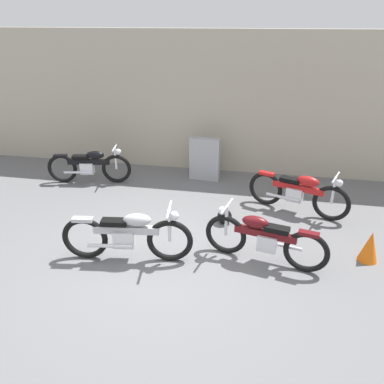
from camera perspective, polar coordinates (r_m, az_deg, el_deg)
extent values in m
plane|color=slate|center=(6.60, -4.57, -9.91)|extent=(40.00, 40.00, 0.00)
cube|color=#B2A893|center=(9.91, 1.75, 13.32)|extent=(18.00, 0.30, 3.52)
cube|color=#9E9EA3|center=(9.43, 1.94, 4.99)|extent=(0.77, 0.28, 1.08)
sphere|color=black|center=(7.56, 4.95, -3.71)|extent=(0.29, 0.29, 0.29)
cone|color=orange|center=(7.04, 25.33, -7.45)|extent=(0.32, 0.32, 0.55)
torus|color=black|center=(6.55, 5.12, -6.43)|extent=(0.73, 0.25, 0.73)
torus|color=black|center=(6.34, 16.90, -8.70)|extent=(0.73, 0.25, 0.73)
cube|color=silver|center=(6.39, 11.35, -7.52)|extent=(0.36, 0.27, 0.28)
cube|color=#590F14|center=(6.31, 11.03, -6.21)|extent=(1.02, 0.32, 0.12)
ellipsoid|color=#590F14|center=(6.26, 9.56, -4.49)|extent=(0.47, 0.29, 0.20)
cube|color=black|center=(6.22, 12.74, -5.48)|extent=(0.43, 0.26, 0.08)
cube|color=#590F14|center=(6.16, 17.29, -6.06)|extent=(0.34, 0.19, 0.06)
cylinder|color=silver|center=(6.41, 5.21, -4.33)|extent=(0.06, 0.06, 0.55)
cylinder|color=silver|center=(6.28, 5.31, -2.14)|extent=(0.16, 0.57, 0.04)
sphere|color=silver|center=(6.34, 4.59, -2.81)|extent=(0.14, 0.14, 0.14)
cylinder|color=silver|center=(6.50, 13.27, -7.83)|extent=(0.70, 0.21, 0.06)
torus|color=black|center=(6.32, -3.37, -7.38)|extent=(0.78, 0.20, 0.78)
torus|color=black|center=(6.62, -15.89, -6.76)|extent=(0.78, 0.20, 0.78)
cube|color=silver|center=(6.43, -10.26, -6.92)|extent=(0.37, 0.26, 0.30)
cube|color=#ADADB2|center=(6.34, -9.90, -5.64)|extent=(1.09, 0.25, 0.13)
ellipsoid|color=#ADADB2|center=(6.20, -8.31, -4.19)|extent=(0.49, 0.27, 0.21)
cube|color=black|center=(6.31, -11.70, -4.48)|extent=(0.45, 0.25, 0.08)
cube|color=#ADADB2|center=(6.45, -16.26, -4.02)|extent=(0.35, 0.17, 0.06)
cylinder|color=silver|center=(6.17, -3.44, -5.09)|extent=(0.06, 0.06, 0.58)
cylinder|color=silver|center=(6.03, -3.51, -2.69)|extent=(0.12, 0.62, 0.04)
sphere|color=silver|center=(6.07, -2.68, -3.60)|extent=(0.15, 0.15, 0.15)
cylinder|color=silver|center=(6.42, -12.32, -7.98)|extent=(0.75, 0.16, 0.06)
torus|color=black|center=(8.03, 20.32, -1.63)|extent=(0.74, 0.35, 0.75)
torus|color=black|center=(8.34, 11.07, 0.53)|extent=(0.74, 0.35, 0.75)
cube|color=silver|center=(8.16, 15.28, -0.32)|extent=(0.38, 0.31, 0.29)
cube|color=#B21919|center=(8.08, 15.76, 0.65)|extent=(1.03, 0.47, 0.12)
ellipsoid|color=#B21919|center=(7.97, 17.18, 1.58)|extent=(0.50, 0.35, 0.21)
cube|color=black|center=(8.08, 14.62, 1.81)|extent=(0.45, 0.32, 0.08)
cube|color=#B21919|center=(8.21, 11.27, 2.76)|extent=(0.35, 0.23, 0.06)
cylinder|color=silver|center=(7.92, 20.63, 0.20)|extent=(0.06, 0.06, 0.57)
cylinder|color=silver|center=(7.81, 20.94, 2.09)|extent=(0.25, 0.57, 0.04)
sphere|color=silver|center=(7.84, 21.40, 1.26)|extent=(0.14, 0.14, 0.14)
cylinder|color=silver|center=(8.14, 13.59, -0.78)|extent=(0.70, 0.31, 0.06)
torus|color=black|center=(9.48, -11.36, 3.46)|extent=(0.73, 0.22, 0.73)
torus|color=black|center=(9.84, -19.04, 3.37)|extent=(0.73, 0.22, 0.73)
cube|color=silver|center=(9.65, -15.57, 3.53)|extent=(0.35, 0.25, 0.28)
cube|color=black|center=(9.58, -15.39, 4.42)|extent=(1.02, 0.28, 0.12)
ellipsoid|color=black|center=(9.47, -14.47, 5.45)|extent=(0.47, 0.27, 0.20)
cube|color=black|center=(9.59, -16.51, 5.12)|extent=(0.42, 0.25, 0.08)
cube|color=black|center=(9.73, -19.31, 5.21)|extent=(0.33, 0.17, 0.06)
cylinder|color=silver|center=(9.39, -11.50, 5.02)|extent=(0.06, 0.06, 0.55)
cylinder|color=silver|center=(9.30, -11.64, 6.60)|extent=(0.14, 0.57, 0.04)
sphere|color=silver|center=(9.31, -11.11, 6.03)|extent=(0.14, 0.14, 0.14)
cylinder|color=silver|center=(9.62, -16.84, 2.87)|extent=(0.70, 0.18, 0.06)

